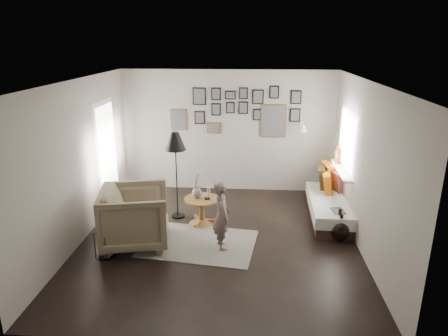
# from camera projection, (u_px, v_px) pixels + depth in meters

# --- Properties ---
(ground) EXTENTS (4.80, 4.80, 0.00)m
(ground) POSITION_uv_depth(u_px,v_px,m) (219.00, 240.00, 6.65)
(ground) COLOR black
(ground) RESTS_ON ground
(wall_back) EXTENTS (4.50, 0.00, 4.50)m
(wall_back) POSITION_uv_depth(u_px,v_px,m) (228.00, 132.00, 8.52)
(wall_back) COLOR gray
(wall_back) RESTS_ON ground
(wall_front) EXTENTS (4.50, 0.00, 4.50)m
(wall_front) POSITION_uv_depth(u_px,v_px,m) (198.00, 238.00, 3.97)
(wall_front) COLOR gray
(wall_front) RESTS_ON ground
(wall_left) EXTENTS (0.00, 4.80, 4.80)m
(wall_left) POSITION_uv_depth(u_px,v_px,m) (79.00, 163.00, 6.40)
(wall_left) COLOR gray
(wall_left) RESTS_ON ground
(wall_right) EXTENTS (0.00, 4.80, 4.80)m
(wall_right) POSITION_uv_depth(u_px,v_px,m) (365.00, 169.00, 6.09)
(wall_right) COLOR gray
(wall_right) RESTS_ON ground
(ceiling) EXTENTS (4.80, 4.80, 0.00)m
(ceiling) POSITION_uv_depth(u_px,v_px,m) (218.00, 81.00, 5.84)
(ceiling) COLOR white
(ceiling) RESTS_ON wall_back
(door_left) EXTENTS (0.00, 2.14, 2.14)m
(door_left) POSITION_uv_depth(u_px,v_px,m) (107.00, 157.00, 7.61)
(door_left) COLOR white
(door_left) RESTS_ON wall_left
(window_right) EXTENTS (0.15, 1.32, 1.30)m
(window_right) POSITION_uv_depth(u_px,v_px,m) (340.00, 165.00, 7.49)
(window_right) COLOR white
(window_right) RESTS_ON wall_right
(gallery_wall) EXTENTS (2.74, 0.03, 1.08)m
(gallery_wall) POSITION_uv_depth(u_px,v_px,m) (242.00, 111.00, 8.35)
(gallery_wall) COLOR brown
(gallery_wall) RESTS_ON wall_back
(wall_sconce) EXTENTS (0.18, 0.36, 0.16)m
(wall_sconce) POSITION_uv_depth(u_px,v_px,m) (303.00, 128.00, 8.12)
(wall_sconce) COLOR white
(wall_sconce) RESTS_ON wall_back
(rug) EXTENTS (1.94, 1.48, 0.01)m
(rug) POSITION_uv_depth(u_px,v_px,m) (199.00, 243.00, 6.53)
(rug) COLOR beige
(rug) RESTS_ON ground
(pedestal_table) EXTENTS (0.62, 0.62, 0.49)m
(pedestal_table) POSITION_uv_depth(u_px,v_px,m) (202.00, 212.00, 7.17)
(pedestal_table) COLOR brown
(pedestal_table) RESTS_ON ground
(vase) EXTENTS (0.18, 0.18, 0.44)m
(vase) POSITION_uv_depth(u_px,v_px,m) (197.00, 191.00, 7.07)
(vase) COLOR black
(vase) RESTS_ON pedestal_table
(candles) EXTENTS (0.11, 0.11, 0.23)m
(candles) POSITION_uv_depth(u_px,v_px,m) (207.00, 193.00, 7.05)
(candles) COLOR black
(candles) RESTS_ON pedestal_table
(daybed) EXTENTS (0.85, 1.86, 0.88)m
(daybed) POSITION_uv_depth(u_px,v_px,m) (330.00, 204.00, 7.42)
(daybed) COLOR black
(daybed) RESTS_ON ground
(magazine_on_daybed) EXTENTS (0.23, 0.29, 0.01)m
(magazine_on_daybed) POSITION_uv_depth(u_px,v_px,m) (338.00, 211.00, 6.77)
(magazine_on_daybed) COLOR black
(magazine_on_daybed) RESTS_ON daybed
(armchair) EXTENTS (1.24, 1.22, 0.96)m
(armchair) POSITION_uv_depth(u_px,v_px,m) (135.00, 217.00, 6.39)
(armchair) COLOR #6D624A
(armchair) RESTS_ON ground
(armchair_cushion) EXTENTS (0.50, 0.51, 0.20)m
(armchair_cushion) POSITION_uv_depth(u_px,v_px,m) (138.00, 215.00, 6.43)
(armchair_cushion) COLOR beige
(armchair_cushion) RESTS_ON armchair
(floor_lamp) EXTENTS (0.38, 0.38, 1.63)m
(floor_lamp) POSITION_uv_depth(u_px,v_px,m) (175.00, 144.00, 7.09)
(floor_lamp) COLOR black
(floor_lamp) RESTS_ON ground
(magazine_basket) EXTENTS (0.34, 0.34, 0.38)m
(magazine_basket) POSITION_uv_depth(u_px,v_px,m) (105.00, 245.00, 6.11)
(magazine_basket) COLOR black
(magazine_basket) RESTS_ON ground
(demijohn_large) EXTENTS (0.34, 0.34, 0.51)m
(demijohn_large) POSITION_uv_depth(u_px,v_px,m) (339.00, 226.00, 6.68)
(demijohn_large) COLOR black
(demijohn_large) RESTS_ON ground
(demijohn_small) EXTENTS (0.30, 0.30, 0.46)m
(demijohn_small) POSITION_uv_depth(u_px,v_px,m) (340.00, 231.00, 6.57)
(demijohn_small) COLOR black
(demijohn_small) RESTS_ON ground
(child) EXTENTS (0.38, 0.47, 1.12)m
(child) POSITION_uv_depth(u_px,v_px,m) (222.00, 215.00, 6.24)
(child) COLOR #695653
(child) RESTS_ON ground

